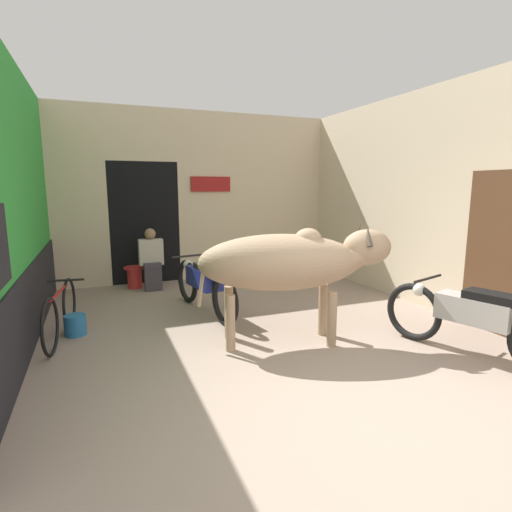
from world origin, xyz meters
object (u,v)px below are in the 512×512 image
plastic_stool (135,277)px  bucket (75,325)px  shopkeeper_seated (151,258)px  motorcycle_near (474,317)px  cow (290,262)px  bicycle (61,313)px  motorcycle_far (204,283)px

plastic_stool → bucket: 2.39m
shopkeeper_seated → bucket: size_ratio=4.26×
motorcycle_near → plastic_stool: (-3.10, 4.55, -0.25)m
shopkeeper_seated → cow: bearing=-69.7°
bucket → motorcycle_near: bearing=-30.3°
bicycle → bucket: size_ratio=6.13×
motorcycle_far → plastic_stool: size_ratio=4.99×
plastic_stool → bucket: (-0.92, -2.20, -0.08)m
motorcycle_near → bucket: (-4.02, 2.35, -0.33)m
motorcycle_near → plastic_stool: size_ratio=5.02×
motorcycle_near → bicycle: size_ratio=1.25×
motorcycle_far → bucket: motorcycle_far is taller
cow → plastic_stool: bearing=113.4°
bicycle → bucket: bearing=31.6°
plastic_stool → bicycle: bearing=-114.9°
bicycle → bucket: bicycle is taller
bicycle → cow: bearing=-23.6°
cow → bucket: bearing=153.5°
motorcycle_near → plastic_stool: 5.51m
motorcycle_near → shopkeeper_seated: bearing=122.9°
plastic_stool → bucket: bearing=-112.7°
cow → motorcycle_far: cow is taller
cow → motorcycle_near: 2.06m
motorcycle_far → shopkeeper_seated: 1.80m
cow → motorcycle_far: 1.70m
motorcycle_far → plastic_stool: motorcycle_far is taller
motorcycle_near → bucket: 4.66m
bucket → cow: bearing=-26.5°
motorcycle_near → shopkeeper_seated: shopkeeper_seated is taller
bicycle → shopkeeper_seated: (1.36, 2.08, 0.24)m
bucket → shopkeeper_seated: bearing=58.7°
plastic_stool → cow: bearing=-66.6°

